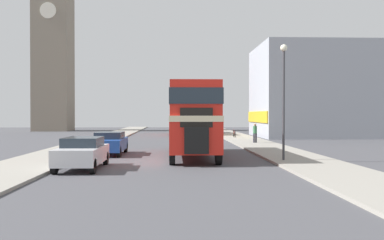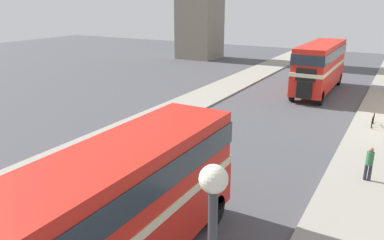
{
  "view_description": "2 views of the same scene",
  "coord_description": "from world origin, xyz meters",
  "px_view_note": "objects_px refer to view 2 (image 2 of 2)",
  "views": [
    {
      "loc": [
        0.16,
        -21.66,
        2.42
      ],
      "look_at": [
        1.16,
        2.96,
        2.11
      ],
      "focal_mm": 40.0,
      "sensor_mm": 36.0,
      "label": 1
    },
    {
      "loc": [
        7.46,
        -3.83,
        7.84
      ],
      "look_at": [
        0.0,
        9.25,
        2.98
      ],
      "focal_mm": 35.0,
      "sensor_mm": 36.0,
      "label": 2
    }
  ],
  "objects_px": {
    "bus_distant": "(320,64)",
    "pedestrian_walking": "(369,162)",
    "car_parked_mid": "(41,197)",
    "double_decker_bus": "(115,207)",
    "bicycle_on_pavement": "(373,120)"
  },
  "relations": [
    {
      "from": "car_parked_mid",
      "to": "bicycle_on_pavement",
      "type": "xyz_separation_m",
      "value": [
        10.02,
        17.44,
        -0.24
      ]
    },
    {
      "from": "pedestrian_walking",
      "to": "car_parked_mid",
      "type": "bearing_deg",
      "value": -139.67
    },
    {
      "from": "double_decker_bus",
      "to": "car_parked_mid",
      "type": "height_order",
      "value": "double_decker_bus"
    },
    {
      "from": "double_decker_bus",
      "to": "bicycle_on_pavement",
      "type": "height_order",
      "value": "double_decker_bus"
    },
    {
      "from": "pedestrian_walking",
      "to": "bicycle_on_pavement",
      "type": "xyz_separation_m",
      "value": [
        -0.52,
        8.5,
        -0.52
      ]
    },
    {
      "from": "double_decker_bus",
      "to": "car_parked_mid",
      "type": "relative_size",
      "value": 2.4
    },
    {
      "from": "double_decker_bus",
      "to": "pedestrian_walking",
      "type": "height_order",
      "value": "double_decker_bus"
    },
    {
      "from": "car_parked_mid",
      "to": "bicycle_on_pavement",
      "type": "relative_size",
      "value": 2.42
    },
    {
      "from": "pedestrian_walking",
      "to": "bicycle_on_pavement",
      "type": "bearing_deg",
      "value": 93.48
    },
    {
      "from": "bus_distant",
      "to": "pedestrian_walking",
      "type": "bearing_deg",
      "value": -71.09
    },
    {
      "from": "bicycle_on_pavement",
      "to": "pedestrian_walking",
      "type": "bearing_deg",
      "value": -86.52
    },
    {
      "from": "bus_distant",
      "to": "pedestrian_walking",
      "type": "distance_m",
      "value": 17.55
    },
    {
      "from": "car_parked_mid",
      "to": "pedestrian_walking",
      "type": "bearing_deg",
      "value": 40.33
    },
    {
      "from": "double_decker_bus",
      "to": "pedestrian_walking",
      "type": "xyz_separation_m",
      "value": [
        5.61,
        10.27,
        -1.43
      ]
    },
    {
      "from": "bus_distant",
      "to": "bicycle_on_pavement",
      "type": "xyz_separation_m",
      "value": [
        5.15,
        -8.04,
        -2.08
      ]
    }
  ]
}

